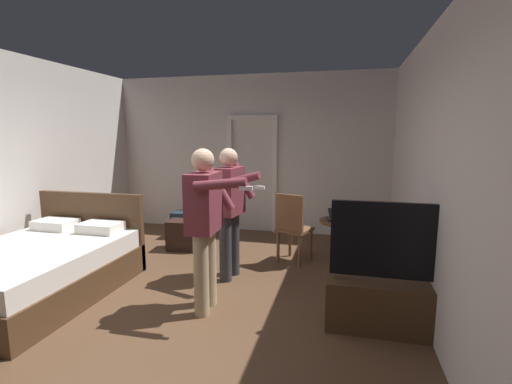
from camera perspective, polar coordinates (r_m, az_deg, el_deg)
The scene contains 14 objects.
ground_plane at distance 4.06m, azimuth -13.69°, elevation -17.47°, with size 7.24×7.24×0.00m, color brown.
wall_back at distance 6.79m, azimuth -1.06°, elevation 5.92°, with size 5.27×0.12×2.85m, color silver.
wall_right at distance 3.34m, azimuth 28.41°, elevation 1.60°, with size 0.12×6.82×2.85m, color silver.
doorway_frame at distance 6.71m, azimuth -0.60°, elevation 4.15°, with size 0.93×0.08×2.13m.
bed at distance 4.86m, azimuth -30.74°, elevation -10.14°, with size 1.54×2.06×1.02m.
tv_flatscreen at distance 3.68m, azimuth 20.94°, elevation -14.89°, with size 1.23×0.40×1.20m.
side_table at distance 4.87m, azimuth 13.22°, elevation -7.01°, with size 0.58×0.58×0.70m.
laptop at distance 4.76m, azimuth 13.05°, elevation -3.83°, with size 0.37×0.37×0.17m.
bottle_on_table at distance 4.72m, azimuth 15.05°, elevation -3.49°, with size 0.06×0.06×0.23m.
wooden_chair at distance 5.09m, azimuth 5.70°, elevation -5.20°, with size 0.54×0.54×0.99m.
person_blue_shirt at distance 3.67m, azimuth -7.93°, elevation -4.15°, with size 0.70×0.59×1.66m.
person_striped_shirt at distance 4.49m, azimuth -4.08°, elevation -1.98°, with size 0.68×0.64×1.63m.
suitcase_dark at distance 5.87m, azimuth -10.88°, elevation -6.58°, with size 0.55×0.35×0.46m, color black.
suitcase_small at distance 6.54m, azimuth -10.88°, elevation -5.00°, with size 0.45×0.33×0.45m, color #1E2D38.
Camera 1 is at (1.72, -3.21, 1.79)m, focal length 25.60 mm.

